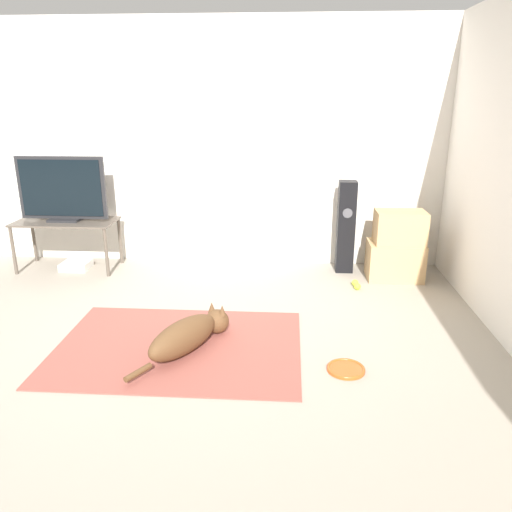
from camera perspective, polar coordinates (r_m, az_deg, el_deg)
name	(u,v)px	position (r m, az deg, el deg)	size (l,w,h in m)	color
ground_plane	(157,348)	(3.83, -11.22, -10.30)	(12.00, 12.00, 0.00)	#9E9384
wall_back	(200,146)	(5.45, -6.37, 12.44)	(8.00, 0.06, 2.55)	silver
area_rug	(179,346)	(3.82, -8.83, -10.16)	(1.81, 1.29, 0.01)	#934C42
dog	(189,334)	(3.70, -7.66, -8.85)	(0.58, 0.91, 0.25)	brown
frisbee	(346,369)	(3.53, 10.24, -12.57)	(0.26, 0.26, 0.03)	#DB511E
cardboard_box_lower	(395,261)	(5.24, 15.56, -0.51)	(0.54, 0.37, 0.38)	tan
cardboard_box_upper	(400,227)	(5.13, 16.12, 3.17)	(0.48, 0.33, 0.32)	tan
floor_speaker	(346,227)	(5.27, 10.22, 3.28)	(0.18, 0.18, 0.96)	black
tv_stand	(66,227)	(5.64, -20.87, 3.15)	(1.04, 0.49, 0.53)	brown
tv	(62,190)	(5.56, -21.31, 7.08)	(0.92, 0.20, 0.67)	#232326
tennis_ball_by_boxes	(355,283)	(4.99, 11.25, -3.02)	(0.07, 0.07, 0.07)	#C6E033
tennis_ball_near_speaker	(357,286)	(4.90, 11.51, -3.43)	(0.07, 0.07, 0.07)	#C6E033
game_console	(76,265)	(5.71, -19.86, -1.00)	(0.29, 0.26, 0.08)	white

